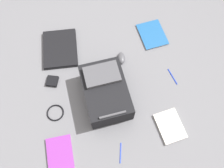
{
  "coord_description": "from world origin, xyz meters",
  "views": [
    {
      "loc": [
        0.13,
        0.74,
        1.79
      ],
      "look_at": [
        -0.02,
        -0.02,
        0.02
      ],
      "focal_mm": 40.54,
      "sensor_mm": 36.0,
      "label": 1
    }
  ],
  "objects_px": {
    "book_manual": "(60,153)",
    "earbud_pouch": "(52,81)",
    "cable_coil": "(55,113)",
    "pen_black": "(173,77)",
    "computer_mouse": "(121,58)",
    "laptop": "(60,49)",
    "book_comic": "(170,126)",
    "book_blue": "(152,34)",
    "backpack": "(105,92)",
    "pen_blue": "(121,153)"
  },
  "relations": [
    {
      "from": "book_comic",
      "to": "pen_blue",
      "type": "distance_m",
      "value": 0.4
    },
    {
      "from": "computer_mouse",
      "to": "pen_blue",
      "type": "relative_size",
      "value": 0.77
    },
    {
      "from": "laptop",
      "to": "book_manual",
      "type": "relative_size",
      "value": 1.58
    },
    {
      "from": "pen_blue",
      "to": "earbud_pouch",
      "type": "xyz_separation_m",
      "value": [
        0.41,
        -0.63,
        0.01
      ]
    },
    {
      "from": "book_blue",
      "to": "cable_coil",
      "type": "distance_m",
      "value": 1.02
    },
    {
      "from": "book_blue",
      "to": "pen_black",
      "type": "relative_size",
      "value": 1.93
    },
    {
      "from": "book_blue",
      "to": "pen_black",
      "type": "distance_m",
      "value": 0.42
    },
    {
      "from": "book_blue",
      "to": "book_comic",
      "type": "height_order",
      "value": "book_comic"
    },
    {
      "from": "backpack",
      "to": "book_comic",
      "type": "relative_size",
      "value": 1.83
    },
    {
      "from": "pen_black",
      "to": "computer_mouse",
      "type": "bearing_deg",
      "value": -32.84
    },
    {
      "from": "backpack",
      "to": "pen_black",
      "type": "height_order",
      "value": "backpack"
    },
    {
      "from": "laptop",
      "to": "book_comic",
      "type": "bearing_deg",
      "value": 131.35
    },
    {
      "from": "book_manual",
      "to": "book_blue",
      "type": "bearing_deg",
      "value": -136.65
    },
    {
      "from": "computer_mouse",
      "to": "pen_black",
      "type": "relative_size",
      "value": 0.73
    },
    {
      "from": "book_manual",
      "to": "cable_coil",
      "type": "height_order",
      "value": "book_manual"
    },
    {
      "from": "book_manual",
      "to": "pen_blue",
      "type": "relative_size",
      "value": 1.69
    },
    {
      "from": "backpack",
      "to": "cable_coil",
      "type": "height_order",
      "value": "backpack"
    },
    {
      "from": "book_comic",
      "to": "pen_black",
      "type": "xyz_separation_m",
      "value": [
        -0.13,
        -0.38,
        -0.01
      ]
    },
    {
      "from": "backpack",
      "to": "computer_mouse",
      "type": "xyz_separation_m",
      "value": [
        -0.18,
        -0.29,
        -0.07
      ]
    },
    {
      "from": "backpack",
      "to": "laptop",
      "type": "bearing_deg",
      "value": -58.68
    },
    {
      "from": "pen_black",
      "to": "backpack",
      "type": "bearing_deg",
      "value": 6.06
    },
    {
      "from": "cable_coil",
      "to": "book_manual",
      "type": "bearing_deg",
      "value": 90.43
    },
    {
      "from": "book_blue",
      "to": "pen_blue",
      "type": "height_order",
      "value": "book_blue"
    },
    {
      "from": "laptop",
      "to": "computer_mouse",
      "type": "relative_size",
      "value": 3.47
    },
    {
      "from": "computer_mouse",
      "to": "cable_coil",
      "type": "height_order",
      "value": "computer_mouse"
    },
    {
      "from": "computer_mouse",
      "to": "book_comic",
      "type": "bearing_deg",
      "value": 117.99
    },
    {
      "from": "laptop",
      "to": "earbud_pouch",
      "type": "bearing_deg",
      "value": 71.57
    },
    {
      "from": "pen_blue",
      "to": "book_comic",
      "type": "bearing_deg",
      "value": -163.7
    },
    {
      "from": "book_manual",
      "to": "earbud_pouch",
      "type": "relative_size",
      "value": 2.76
    },
    {
      "from": "computer_mouse",
      "to": "earbud_pouch",
      "type": "distance_m",
      "value": 0.57
    },
    {
      "from": "computer_mouse",
      "to": "pen_blue",
      "type": "bearing_deg",
      "value": 85.09
    },
    {
      "from": "backpack",
      "to": "computer_mouse",
      "type": "bearing_deg",
      "value": -122.14
    },
    {
      "from": "cable_coil",
      "to": "earbud_pouch",
      "type": "bearing_deg",
      "value": -91.22
    },
    {
      "from": "book_comic",
      "to": "book_manual",
      "type": "bearing_deg",
      "value": 2.62
    },
    {
      "from": "laptop",
      "to": "book_manual",
      "type": "height_order",
      "value": "laptop"
    },
    {
      "from": "book_comic",
      "to": "computer_mouse",
      "type": "bearing_deg",
      "value": -69.57
    },
    {
      "from": "book_blue",
      "to": "pen_black",
      "type": "height_order",
      "value": "book_blue"
    },
    {
      "from": "backpack",
      "to": "book_manual",
      "type": "distance_m",
      "value": 0.53
    },
    {
      "from": "cable_coil",
      "to": "pen_blue",
      "type": "relative_size",
      "value": 0.92
    },
    {
      "from": "pen_black",
      "to": "earbud_pouch",
      "type": "relative_size",
      "value": 1.72
    },
    {
      "from": "pen_black",
      "to": "pen_blue",
      "type": "height_order",
      "value": "same"
    },
    {
      "from": "book_comic",
      "to": "earbud_pouch",
      "type": "distance_m",
      "value": 0.95
    },
    {
      "from": "laptop",
      "to": "book_blue",
      "type": "xyz_separation_m",
      "value": [
        -0.78,
        0.01,
        -0.01
      ]
    },
    {
      "from": "laptop",
      "to": "pen_black",
      "type": "relative_size",
      "value": 2.55
    },
    {
      "from": "book_manual",
      "to": "computer_mouse",
      "type": "distance_m",
      "value": 0.86
    },
    {
      "from": "computer_mouse",
      "to": "earbud_pouch",
      "type": "xyz_separation_m",
      "value": [
        0.57,
        0.09,
        -0.01
      ]
    },
    {
      "from": "book_blue",
      "to": "book_comic",
      "type": "bearing_deg",
      "value": 84.33
    },
    {
      "from": "pen_black",
      "to": "pen_blue",
      "type": "bearing_deg",
      "value": 43.21
    },
    {
      "from": "backpack",
      "to": "earbud_pouch",
      "type": "distance_m",
      "value": 0.44
    },
    {
      "from": "earbud_pouch",
      "to": "pen_black",
      "type": "bearing_deg",
      "value": 171.37
    }
  ]
}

